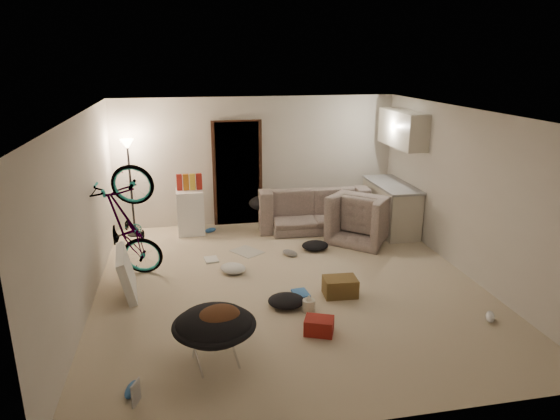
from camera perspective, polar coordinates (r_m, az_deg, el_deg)
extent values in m
cube|color=beige|center=(7.46, 0.98, -8.51)|extent=(5.50, 6.00, 0.02)
cube|color=white|center=(6.77, 1.08, 11.12)|extent=(5.50, 6.00, 0.02)
cube|color=beige|center=(9.89, -2.64, 5.62)|extent=(5.50, 0.02, 2.50)
cube|color=beige|center=(4.31, 9.55, -10.26)|extent=(5.50, 0.02, 2.50)
cube|color=beige|center=(7.00, -21.67, -0.46)|extent=(0.02, 6.00, 2.50)
cube|color=beige|center=(8.04, 20.66, 1.83)|extent=(0.02, 6.00, 2.50)
cube|color=black|center=(9.85, -4.89, 4.16)|extent=(0.85, 0.10, 2.04)
cube|color=#381F13|center=(9.82, -4.87, 4.12)|extent=(0.97, 0.04, 2.10)
cylinder|color=black|center=(9.82, -16.22, -2.64)|extent=(0.28, 0.28, 0.03)
cylinder|color=black|center=(9.58, -16.63, 2.07)|extent=(0.04, 0.04, 1.70)
cone|color=#FFE0A5|center=(9.40, -17.08, 7.20)|extent=(0.24, 0.24, 0.18)
cube|color=beige|center=(9.80, 12.53, 0.23)|extent=(0.60, 1.50, 0.88)
cube|color=gray|center=(9.68, 12.70, 2.84)|extent=(0.64, 1.54, 0.04)
cube|color=beige|center=(9.54, 13.84, 8.99)|extent=(0.38, 1.40, 0.65)
imported|color=#394038|center=(9.78, 3.64, -0.22)|extent=(2.15, 0.94, 0.61)
imported|color=#394038|center=(9.25, 9.59, -1.34)|extent=(1.34, 1.33, 0.65)
imported|color=black|center=(7.85, -16.86, -4.11)|extent=(1.91, 1.08, 1.04)
imported|color=maroon|center=(5.30, -16.48, -20.94)|extent=(0.29, 0.26, 0.02)
cube|color=white|center=(9.55, -10.21, -0.21)|extent=(0.51, 0.51, 0.84)
cube|color=maroon|center=(9.39, -11.43, 3.12)|extent=(0.10, 0.08, 0.30)
cube|color=#B56316|center=(9.39, -10.70, 3.16)|extent=(0.11, 0.08, 0.30)
cube|color=gold|center=(9.39, -9.97, 3.20)|extent=(0.11, 0.08, 0.30)
cube|color=maroon|center=(9.40, -9.24, 3.24)|extent=(0.11, 0.09, 0.30)
cylinder|color=silver|center=(5.65, -7.42, -15.16)|extent=(0.60, 0.60, 0.42)
ellipsoid|color=black|center=(5.52, -7.53, -12.90)|extent=(0.84, 0.84, 0.35)
torus|color=black|center=(5.52, -7.53, -12.90)|extent=(0.91, 0.91, 0.07)
ellipsoid|color=#53301C|center=(5.44, -7.02, -12.02)|extent=(0.59, 0.55, 0.22)
ellipsoid|color=black|center=(9.53, -1.87, 0.78)|extent=(0.64, 0.56, 0.28)
cube|color=silver|center=(7.38, -17.14, -6.88)|extent=(0.34, 0.96, 0.63)
cube|color=brown|center=(7.12, 6.88, -8.69)|extent=(0.48, 0.35, 0.26)
cube|color=maroon|center=(6.21, 4.49, -13.06)|extent=(0.41, 0.37, 0.20)
cylinder|color=beige|center=(6.68, 3.31, -10.87)|extent=(0.17, 0.17, 0.17)
cone|color=beige|center=(6.63, 3.33, -9.96)|extent=(0.09, 0.09, 0.07)
cube|color=#AFADA2|center=(8.64, -3.80, -4.76)|extent=(0.61, 0.64, 0.01)
cube|color=#326AB6|center=(7.16, 2.38, -9.48)|extent=(0.23, 0.30, 0.03)
cube|color=silver|center=(8.35, -7.86, -5.63)|extent=(0.24, 0.30, 0.03)
ellipsoid|color=#326AB6|center=(9.63, -7.97, -2.30)|extent=(0.26, 0.20, 0.09)
ellipsoid|color=slate|center=(8.42, 1.16, -4.94)|extent=(0.29, 0.30, 0.11)
ellipsoid|color=#326AB6|center=(5.47, -16.58, -19.05)|extent=(0.18, 0.29, 0.10)
ellipsoid|color=slate|center=(6.32, -5.02, -12.96)|extent=(0.32, 0.27, 0.11)
ellipsoid|color=white|center=(7.02, 22.89, -11.17)|extent=(0.23, 0.29, 0.10)
ellipsoid|color=black|center=(6.81, 0.72, -10.33)|extent=(0.57, 0.51, 0.16)
ellipsoid|color=black|center=(8.72, 4.03, -4.07)|extent=(0.50, 0.44, 0.14)
ellipsoid|color=silver|center=(7.85, -5.40, -6.65)|extent=(0.55, 0.55, 0.13)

